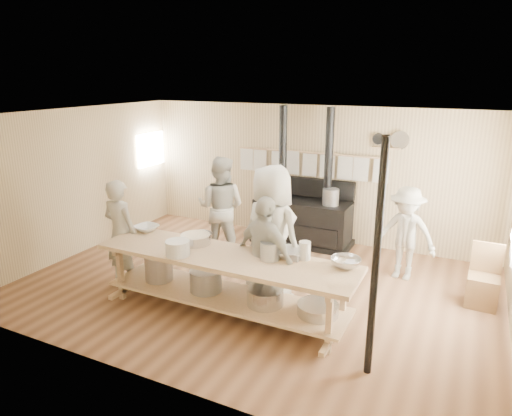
# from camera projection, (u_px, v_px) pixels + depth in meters

# --- Properties ---
(ground) EXTENTS (7.00, 7.00, 0.00)m
(ground) POSITION_uv_depth(u_px,v_px,m) (254.00, 286.00, 7.05)
(ground) COLOR brown
(ground) RESTS_ON ground
(room_shell) EXTENTS (7.00, 7.00, 7.00)m
(room_shell) POSITION_uv_depth(u_px,v_px,m) (254.00, 184.00, 6.59)
(room_shell) COLOR tan
(room_shell) RESTS_ON ground
(left_opening) EXTENTS (0.00, 0.90, 0.90)m
(left_opening) POSITION_uv_depth(u_px,v_px,m) (151.00, 149.00, 9.77)
(left_opening) COLOR white
(left_opening) RESTS_ON ground
(stove) EXTENTS (1.90, 0.75, 2.60)m
(stove) POSITION_uv_depth(u_px,v_px,m) (302.00, 217.00, 8.73)
(stove) COLOR black
(stove) RESTS_ON ground
(towel_rail) EXTENTS (3.00, 0.04, 0.47)m
(towel_rail) POSITION_uv_depth(u_px,v_px,m) (310.00, 162.00, 8.68)
(towel_rail) COLOR tan
(towel_rail) RESTS_ON ground
(back_wall_shelf) EXTENTS (0.63, 0.14, 0.32)m
(back_wall_shelf) POSITION_uv_depth(u_px,v_px,m) (390.00, 142.00, 7.97)
(back_wall_shelf) COLOR tan
(back_wall_shelf) RESTS_ON ground
(prep_table) EXTENTS (3.60, 0.90, 0.85)m
(prep_table) POSITION_uv_depth(u_px,v_px,m) (224.00, 278.00, 6.13)
(prep_table) COLOR tan
(prep_table) RESTS_ON ground
(support_post) EXTENTS (0.08, 0.08, 2.60)m
(support_post) POSITION_uv_depth(u_px,v_px,m) (376.00, 263.00, 4.65)
(support_post) COLOR black
(support_post) RESTS_ON ground
(cook_far_left) EXTENTS (0.63, 0.44, 1.66)m
(cook_far_left) POSITION_uv_depth(u_px,v_px,m) (121.00, 233.00, 6.94)
(cook_far_left) COLOR #B7B6A2
(cook_far_left) RESTS_ON ground
(cook_left) EXTENTS (0.98, 0.82, 1.81)m
(cook_left) POSITION_uv_depth(u_px,v_px,m) (221.00, 207.00, 8.00)
(cook_left) COLOR #B7B6A2
(cook_left) RESTS_ON ground
(cook_center) EXTENTS (1.12, 0.89, 1.99)m
(cook_center) POSITION_uv_depth(u_px,v_px,m) (271.00, 236.00, 6.31)
(cook_center) COLOR #B7B6A2
(cook_center) RESTS_ON ground
(cook_right) EXTENTS (1.04, 0.72, 1.64)m
(cook_right) POSITION_uv_depth(u_px,v_px,m) (265.00, 256.00, 6.06)
(cook_right) COLOR #B7B6A2
(cook_right) RESTS_ON ground
(cook_by_window) EXTENTS (1.05, 0.71, 1.50)m
(cook_by_window) POSITION_uv_depth(u_px,v_px,m) (405.00, 233.00, 7.13)
(cook_by_window) COLOR #B7B6A2
(cook_by_window) RESTS_ON ground
(chair) EXTENTS (0.43, 0.43, 0.89)m
(chair) POSITION_uv_depth(u_px,v_px,m) (483.00, 288.00, 6.41)
(chair) COLOR brown
(chair) RESTS_ON ground
(bowl_white_a) EXTENTS (0.40, 0.40, 0.09)m
(bowl_white_a) POSITION_uv_depth(u_px,v_px,m) (147.00, 228.00, 6.95)
(bowl_white_a) COLOR white
(bowl_white_a) RESTS_ON prep_table
(bowl_steel_a) EXTENTS (0.45, 0.45, 0.11)m
(bowl_steel_a) POSITION_uv_depth(u_px,v_px,m) (201.00, 237.00, 6.54)
(bowl_steel_a) COLOR silver
(bowl_steel_a) RESTS_ON prep_table
(bowl_white_b) EXTENTS (0.51, 0.51, 0.10)m
(bowl_white_b) POSITION_uv_depth(u_px,v_px,m) (286.00, 252.00, 5.99)
(bowl_white_b) COLOR white
(bowl_white_b) RESTS_ON prep_table
(bowl_steel_b) EXTENTS (0.39, 0.39, 0.12)m
(bowl_steel_b) POSITION_uv_depth(u_px,v_px,m) (346.00, 263.00, 5.63)
(bowl_steel_b) COLOR silver
(bowl_steel_b) RESTS_ON prep_table
(roasting_pan) EXTENTS (0.42, 0.30, 0.09)m
(roasting_pan) POSITION_uv_depth(u_px,v_px,m) (288.00, 253.00, 5.98)
(roasting_pan) COLOR #B2B2B7
(roasting_pan) RESTS_ON prep_table
(mixing_bowl_large) EXTENTS (0.56, 0.56, 0.13)m
(mixing_bowl_large) POSITION_uv_depth(u_px,v_px,m) (196.00, 239.00, 6.42)
(mixing_bowl_large) COLOR silver
(mixing_bowl_large) RESTS_ON prep_table
(bucket_galv) EXTENTS (0.30, 0.30, 0.24)m
(bucket_galv) POSITION_uv_depth(u_px,v_px,m) (270.00, 251.00, 5.86)
(bucket_galv) COLOR gray
(bucket_galv) RESTS_ON prep_table
(deep_bowl_enamel) EXTENTS (0.34, 0.34, 0.20)m
(deep_bowl_enamel) POSITION_uv_depth(u_px,v_px,m) (178.00, 248.00, 6.00)
(deep_bowl_enamel) COLOR white
(deep_bowl_enamel) RESTS_ON prep_table
(pitcher) EXTENTS (0.17, 0.17, 0.24)m
(pitcher) POSITION_uv_depth(u_px,v_px,m) (305.00, 251.00, 5.86)
(pitcher) COLOR white
(pitcher) RESTS_ON prep_table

